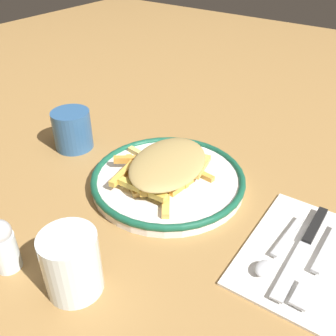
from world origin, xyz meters
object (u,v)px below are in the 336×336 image
Objects in this scene: coffee_mug at (72,130)px; knife at (307,241)px; napkin at (302,253)px; fries_heap at (165,167)px; spoon at (274,254)px; fork at (319,263)px; water_glass at (72,263)px; salt_shaker at (3,245)px; plate at (168,179)px.

knife is at bearing -179.78° from coffee_mug.
napkin is at bearing 91.66° from knife.
spoon is at bearing 167.14° from fries_heap.
fork is at bearing 176.85° from coffee_mug.
coffee_mug reaches higher than fries_heap.
water_glass reaches higher than fries_heap.
spoon is 0.38m from salt_shaker.
fries_heap is at bearing -103.24° from salt_shaker.
water_glass reaches higher than knife.
salt_shaker is at bearing 35.35° from fork.
plate is 1.84× the size of spoon.
coffee_mug reaches higher than fork.
coffee_mug reaches higher than spoon.
plate is 3.07× the size of water_glass.
salt_shaker is at bearing 37.59° from spoon.
salt_shaker reaches higher than fork.
fries_heap is 2.24× the size of water_glass.
water_glass reaches higher than napkin.
spoon reaches higher than napkin.
plate reaches higher than napkin.
spoon reaches higher than fork.
plate is 3.36× the size of salt_shaker.
fries_heap reaches higher than fork.
napkin is (-0.26, 0.02, -0.01)m from plate.
napkin is 2.23× the size of coffee_mug.
plate is at bearing -7.06° from fork.
plate is 1.37× the size of fries_heap.
coffee_mug is (0.24, 0.01, 0.03)m from plate.
spoon is at bearing 21.55° from fork.
plate is 0.24m from coffee_mug.
fork is at bearing 156.48° from napkin.
salt_shaker is at bearing 16.69° from water_glass.
water_glass is at bearing 46.16° from napkin.
water_glass reaches higher than plate.
water_glass is 0.11m from salt_shaker.
knife reaches higher than napkin.
knife is (-0.26, 0.00, -0.00)m from plate.
spoon is at bearing -134.45° from water_glass.
fries_heap is 0.26m from water_glass.
napkin is at bearing -23.52° from fork.
fork is at bearing 174.01° from fries_heap.
fries_heap is 0.26m from knife.
plate is 1.19× the size of napkin.
napkin is 0.50m from coffee_mug.
knife is at bearing -139.10° from salt_shaker.
napkin is 1.12× the size of knife.
knife is (0.03, -0.03, 0.00)m from fork.
spoon is 0.28m from water_glass.
fork is at bearing 132.59° from knife.
spoon is (-0.23, 0.06, -0.00)m from plate.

